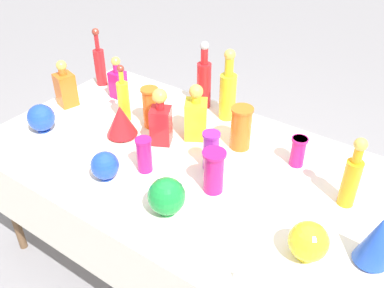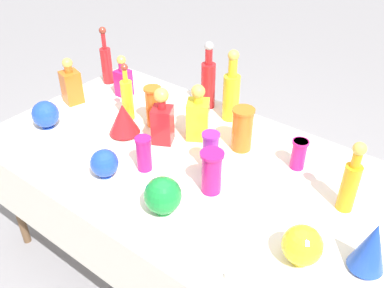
% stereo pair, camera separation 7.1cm
% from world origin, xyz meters
% --- Properties ---
extents(ground_plane, '(40.00, 40.00, 0.00)m').
position_xyz_m(ground_plane, '(0.00, 0.00, 0.00)').
color(ground_plane, gray).
extents(display_table, '(2.03, 1.11, 0.76)m').
position_xyz_m(display_table, '(0.00, -0.04, 0.71)').
color(display_table, white).
rests_on(display_table, ground).
extents(tall_bottle_0, '(0.08, 0.08, 0.38)m').
position_xyz_m(tall_bottle_0, '(-0.25, 0.47, 0.92)').
color(tall_bottle_0, red).
rests_on(tall_bottle_0, display_table).
extents(tall_bottle_1, '(0.09, 0.09, 0.39)m').
position_xyz_m(tall_bottle_1, '(-0.07, 0.43, 0.92)').
color(tall_bottle_1, yellow).
rests_on(tall_bottle_1, display_table).
extents(tall_bottle_2, '(0.06, 0.06, 0.32)m').
position_xyz_m(tall_bottle_2, '(-0.51, 0.10, 0.89)').
color(tall_bottle_2, yellow).
rests_on(tall_bottle_2, display_table).
extents(tall_bottle_3, '(0.07, 0.07, 0.36)m').
position_xyz_m(tall_bottle_3, '(-0.91, 0.33, 0.90)').
color(tall_bottle_3, red).
rests_on(tall_bottle_3, display_table).
extents(tall_bottle_4, '(0.07, 0.07, 0.32)m').
position_xyz_m(tall_bottle_4, '(0.68, 0.13, 0.90)').
color(tall_bottle_4, orange).
rests_on(tall_bottle_4, display_table).
extents(square_decanter_0, '(0.15, 0.15, 0.29)m').
position_xyz_m(square_decanter_0, '(-0.11, 0.18, 0.88)').
color(square_decanter_0, yellow).
rests_on(square_decanter_0, display_table).
extents(square_decanter_1, '(0.12, 0.12, 0.27)m').
position_xyz_m(square_decanter_1, '(-0.89, 0.03, 0.87)').
color(square_decanter_1, orange).
rests_on(square_decanter_1, display_table).
extents(square_decanter_2, '(0.13, 0.13, 0.29)m').
position_xyz_m(square_decanter_2, '(-0.22, 0.05, 0.89)').
color(square_decanter_2, red).
rests_on(square_decanter_2, display_table).
extents(square_decanter_3, '(0.08, 0.08, 0.25)m').
position_xyz_m(square_decanter_3, '(-0.72, 0.27, 0.86)').
color(square_decanter_3, '#C61972').
rests_on(square_decanter_3, display_table).
extents(slender_vase_0, '(0.11, 0.11, 0.22)m').
position_xyz_m(slender_vase_0, '(0.12, 0.23, 0.88)').
color(slender_vase_0, orange).
rests_on(slender_vase_0, display_table).
extents(slender_vase_1, '(0.10, 0.10, 0.20)m').
position_xyz_m(slender_vase_1, '(0.19, -0.11, 0.87)').
color(slender_vase_1, '#C61972').
rests_on(slender_vase_1, display_table).
extents(slender_vase_2, '(0.08, 0.08, 0.19)m').
position_xyz_m(slender_vase_2, '(0.10, 0.01, 0.86)').
color(slender_vase_2, purple).
rests_on(slender_vase_2, display_table).
extents(slender_vase_3, '(0.09, 0.09, 0.22)m').
position_xyz_m(slender_vase_3, '(-0.36, 0.13, 0.88)').
color(slender_vase_3, orange).
rests_on(slender_vase_3, display_table).
extents(slender_vase_4, '(0.08, 0.08, 0.15)m').
position_xyz_m(slender_vase_4, '(0.41, 0.26, 0.84)').
color(slender_vase_4, '#C61972').
rests_on(slender_vase_4, display_table).
extents(slender_vase_5, '(0.07, 0.07, 0.17)m').
position_xyz_m(slender_vase_5, '(-0.14, -0.17, 0.85)').
color(slender_vase_5, '#C61972').
rests_on(slender_vase_5, display_table).
extents(fluted_vase_0, '(0.16, 0.16, 0.17)m').
position_xyz_m(fluted_vase_0, '(-0.42, -0.02, 0.85)').
color(fluted_vase_0, red).
rests_on(fluted_vase_0, display_table).
extents(fluted_vase_1, '(0.12, 0.12, 0.21)m').
position_xyz_m(fluted_vase_1, '(0.85, -0.12, 0.87)').
color(fluted_vase_1, blue).
rests_on(fluted_vase_1, display_table).
extents(round_bowl_0, '(0.14, 0.14, 0.15)m').
position_xyz_m(round_bowl_0, '(-0.78, -0.22, 0.84)').
color(round_bowl_0, blue).
rests_on(round_bowl_0, display_table).
extents(round_bowl_1, '(0.14, 0.14, 0.15)m').
position_xyz_m(round_bowl_1, '(0.66, -0.23, 0.84)').
color(round_bowl_1, yellow).
rests_on(round_bowl_1, display_table).
extents(round_bowl_2, '(0.15, 0.15, 0.16)m').
position_xyz_m(round_bowl_2, '(0.11, -0.33, 0.84)').
color(round_bowl_2, '#198C38').
rests_on(round_bowl_2, display_table).
extents(round_bowl_3, '(0.13, 0.13, 0.13)m').
position_xyz_m(round_bowl_3, '(-0.24, -0.32, 0.83)').
color(round_bowl_3, blue).
rests_on(round_bowl_3, display_table).
extents(price_tag_left, '(0.05, 0.02, 0.03)m').
position_xyz_m(price_tag_left, '(0.52, -0.46, 0.78)').
color(price_tag_left, white).
rests_on(price_tag_left, display_table).
extents(cardboard_box_behind_left, '(0.57, 0.42, 0.35)m').
position_xyz_m(cardboard_box_behind_left, '(-0.34, 1.11, 0.14)').
color(cardboard_box_behind_left, tan).
rests_on(cardboard_box_behind_left, ground).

